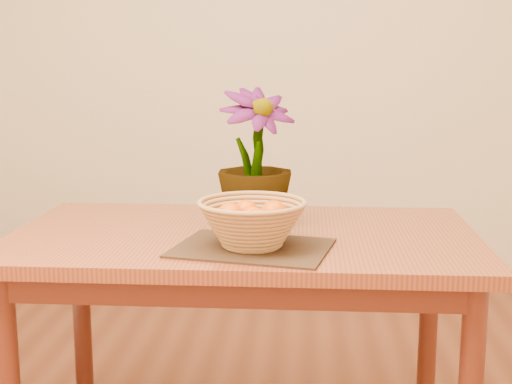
{
  "coord_description": "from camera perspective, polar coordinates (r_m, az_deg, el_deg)",
  "views": [
    {
      "loc": [
        0.18,
        -1.78,
        1.27
      ],
      "look_at": [
        0.05,
        0.17,
        0.9
      ],
      "focal_mm": 50.0,
      "sensor_mm": 36.0,
      "label": 1
    }
  ],
  "objects": [
    {
      "name": "wicker_basket",
      "position": [
        1.95,
        -0.32,
        -2.69
      ],
      "size": [
        0.3,
        0.3,
        0.12
      ],
      "color": "#A37E44",
      "rests_on": "placemat"
    },
    {
      "name": "table",
      "position": [
        2.18,
        -0.96,
        -5.48
      ],
      "size": [
        1.4,
        0.8,
        0.75
      ],
      "color": "maroon",
      "rests_on": "floor"
    },
    {
      "name": "orange_pile",
      "position": [
        1.94,
        -0.32,
        -1.93
      ],
      "size": [
        0.19,
        0.19,
        0.08
      ],
      "rotation": [
        0.0,
        0.0,
        -0.25
      ],
      "color": "#F55503",
      "rests_on": "wicker_basket"
    },
    {
      "name": "potted_plant",
      "position": [
        2.2,
        -0.08,
        2.75
      ],
      "size": [
        0.33,
        0.33,
        0.43
      ],
      "primitive_type": "imported",
      "rotation": [
        0.0,
        0.0,
        0.55
      ],
      "color": "#164413",
      "rests_on": "table"
    },
    {
      "name": "placemat",
      "position": [
        1.97,
        -0.31,
        -4.49
      ],
      "size": [
        0.47,
        0.39,
        0.01
      ],
      "primitive_type": "cube",
      "rotation": [
        0.0,
        0.0,
        -0.21
      ],
      "color": "#382214",
      "rests_on": "table"
    },
    {
      "name": "wall_back",
      "position": [
        4.04,
        1.47,
        11.82
      ],
      "size": [
        4.0,
        0.02,
        2.7
      ],
      "primitive_type": "cube",
      "color": "#FCE3C0",
      "rests_on": "floor"
    }
  ]
}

